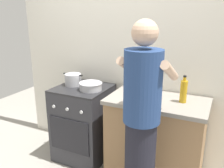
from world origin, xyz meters
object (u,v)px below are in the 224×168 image
pot (73,80)px  utensil_crock (144,82)px  mixing_bowl (91,86)px  stove_range (84,122)px  person (141,125)px  spice_bottle (153,95)px  oil_bottle (184,91)px

pot → utensil_crock: (0.83, 0.17, 0.03)m
mixing_bowl → stove_range: bearing=164.0°
stove_range → utensil_crock: size_ratio=2.87×
stove_range → mixing_bowl: bearing=-16.0°
stove_range → person: bearing=-30.7°
spice_bottle → pot: bearing=177.5°
spice_bottle → utensil_crock: bearing=128.9°
stove_range → pot: pot is taller
stove_range → utensil_crock: utensil_crock is taller
pot → mixing_bowl: (0.28, -0.06, -0.02)m
mixing_bowl → spice_bottle: size_ratio=2.78×
utensil_crock → oil_bottle: 0.48m
pot → oil_bottle: oil_bottle is taller
spice_bottle → stove_range: bearing=178.7°
pot → spice_bottle: bearing=-2.5°
pot → mixing_bowl: size_ratio=0.99×
pot → person: size_ratio=0.15×
person → pot: bearing=151.7°
oil_bottle → person: 0.63m
stove_range → mixing_bowl: 0.52m
oil_bottle → person: size_ratio=0.16×
utensil_crock → person: 0.78m
stove_range → person: 1.14m
mixing_bowl → oil_bottle: oil_bottle is taller
stove_range → pot: 0.54m
stove_range → spice_bottle: bearing=-1.3°
oil_bottle → spice_bottle: bearing=-171.5°
utensil_crock → spice_bottle: 0.27m
utensil_crock → oil_bottle: utensil_crock is taller
utensil_crock → oil_bottle: size_ratio=1.17×
mixing_bowl → utensil_crock: 0.60m
stove_range → mixing_bowl: (0.14, -0.04, 0.50)m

